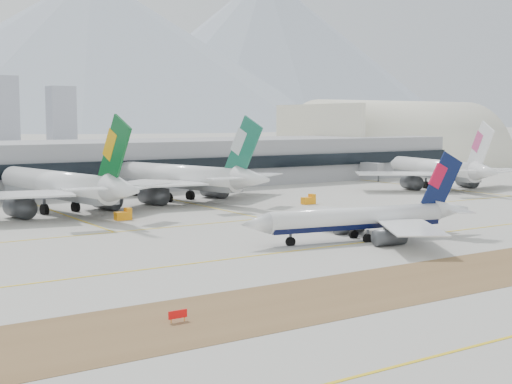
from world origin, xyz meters
TOP-DOWN VIEW (x-y plane):
  - ground at (0.00, 0.00)m, footprint 3000.00×3000.00m
  - taxiing_airliner at (13.29, -3.04)m, footprint 47.45×40.79m
  - widebody_eva at (-21.17, 62.82)m, footprint 64.28×63.71m
  - widebody_cathay at (13.81, 70.22)m, footprint 62.62×62.53m
  - widebody_china_air at (97.65, 57.16)m, footprint 58.96×58.77m
  - terminal at (0.00, 114.84)m, footprint 280.00×43.10m
  - hangar at (154.56, 135.00)m, footprint 91.00×60.00m
  - hold_sign_left at (-39.15, -32.00)m, footprint 2.20×0.15m
  - gse_c at (37.98, 46.02)m, footprint 3.55×2.00m
  - gse_b at (-13.44, 44.91)m, footprint 3.55×2.00m

SIDE VIEW (x-z plane):
  - ground at x=0.00m, z-range 0.00..0.00m
  - hangar at x=154.56m, z-range -29.86..30.14m
  - hold_sign_left at x=-39.15m, z-range 0.20..1.55m
  - gse_c at x=37.98m, z-range -0.25..2.35m
  - gse_b at x=-13.44m, z-range -0.25..2.35m
  - taxiing_airliner at x=13.29m, z-range -4.14..11.86m
  - widebody_china_air at x=97.65m, z-range -5.07..16.57m
  - widebody_cathay at x=13.81m, z-range -5.40..17.68m
  - widebody_eva at x=-21.17m, z-range -5.45..17.84m
  - terminal at x=0.00m, z-range 0.00..15.00m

